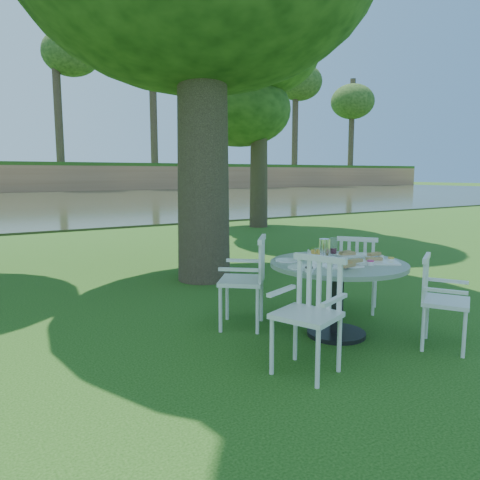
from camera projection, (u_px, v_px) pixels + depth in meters
name	position (u px, v px, depth m)	size (l,w,h in m)	color
ground	(250.00, 322.00, 4.92)	(140.00, 140.00, 0.00)	#153F0D
table	(338.00, 278.00, 4.44)	(1.29, 1.29, 0.72)	black
chair_ne	(357.00, 268.00, 5.22)	(0.59, 0.59, 0.86)	white
chair_nw	(251.00, 275.00, 4.70)	(0.63, 0.64, 0.92)	white
chair_sw	(312.00, 305.00, 3.67)	(0.56, 0.58, 0.90)	white
chair_se	(436.00, 294.00, 4.17)	(0.56, 0.55, 0.82)	white
tableware	(330.00, 257.00, 4.46)	(1.17, 0.90, 0.21)	white
river	(9.00, 203.00, 24.27)	(100.00, 28.00, 0.12)	#2B311D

